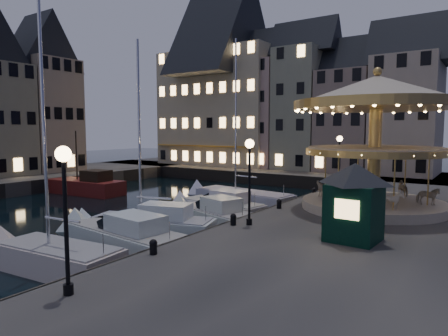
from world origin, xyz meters
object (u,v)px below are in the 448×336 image
Objects in this scene: bollard_c at (279,203)px; motorboat_a at (49,258)px; motorboat_c at (145,226)px; ticket_kiosk at (355,188)px; motorboat_d at (210,216)px; red_fishing_boat at (86,186)px; bollard_a at (153,246)px; bollard_b at (233,219)px; streetlamp_c at (339,155)px; motorboat_b at (120,237)px; carousel at (376,117)px; motorboat_e at (217,208)px; streetlamp_a at (65,199)px; motorboat_f at (238,198)px; bollard_d at (314,191)px; streetlamp_b at (249,169)px.

bollard_c is 12.64m from motorboat_a.
motorboat_c is 11.37m from ticket_kiosk.
motorboat_d is 0.84× the size of red_fishing_boat.
bollard_a is 5.50m from bollard_b.
bollard_c is at bearing 46.35° from motorboat_c.
streetlamp_c reaches higher than motorboat_b.
motorboat_c is at bearing -139.57° from carousel.
carousel is at bearing 40.43° from motorboat_c.
bollard_c is 0.05× the size of motorboat_c.
motorboat_e is (-5.06, 5.84, -0.96)m from bollard_b.
bollard_a is (-0.60, 4.00, -2.41)m from streetlamp_a.
red_fishing_boat reaches higher than bollard_b.
motorboat_c is (-5.95, 8.90, -3.34)m from streetlamp_a.
ticket_kiosk is at bearing -39.99° from motorboat_f.
bollard_d is 0.06× the size of carousel.
streetlamp_c is 0.45× the size of carousel.
bollard_c is (0.00, 10.50, 0.00)m from bollard_a.
motorboat_f is at bearing 109.09° from motorboat_d.
red_fishing_boat is (-14.43, -3.38, 0.17)m from motorboat_f.
bollard_a is 15.06m from carousel.
red_fishing_boat reaches higher than streetlamp_a.
bollard_d is 6.95m from motorboat_e.
motorboat_e is (-5.06, 11.34, -0.96)m from bollard_a.
motorboat_d is at bearing 83.59° from motorboat_a.
motorboat_e reaches higher than bollard_a.
motorboat_f is at bearing 138.74° from bollard_c.
bollard_c is 7.80m from motorboat_c.
streetlamp_a reaches higher than motorboat_d.
motorboat_f reaches higher than streetlamp_b.
motorboat_e is 11.60m from carousel.
motorboat_a is 12.40m from motorboat_e.
bollard_c is at bearing 59.45° from motorboat_b.
bollard_b is 5.64m from motorboat_b.
motorboat_d is 0.55× the size of motorboat_f.
motorboat_f is 14.82m from red_fishing_boat.
streetlamp_c is 21.59m from motorboat_a.
ticket_kiosk reaches higher than bollard_b.
bollard_b is (0.00, 5.50, 0.00)m from bollard_a.
motorboat_d is 7.52m from motorboat_f.
streetlamp_a is at bearing -90.00° from streetlamp_c.
red_fishing_boat is (-15.77, 13.75, 0.17)m from motorboat_a.
red_fishing_boat reaches higher than bollard_c.
ticket_kiosk reaches higher than bollard_a.
carousel is at bearing 61.39° from streetlamp_b.
streetlamp_c is at bearing 110.42° from ticket_kiosk.
motorboat_f is (-1.29, 4.73, -0.11)m from motorboat_e.
streetlamp_c reaches higher than bollard_d.
bollard_d is at bearing 73.62° from motorboat_a.
motorboat_d is 17.30m from red_fishing_boat.
streetlamp_b is 6.50m from bollard_a.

